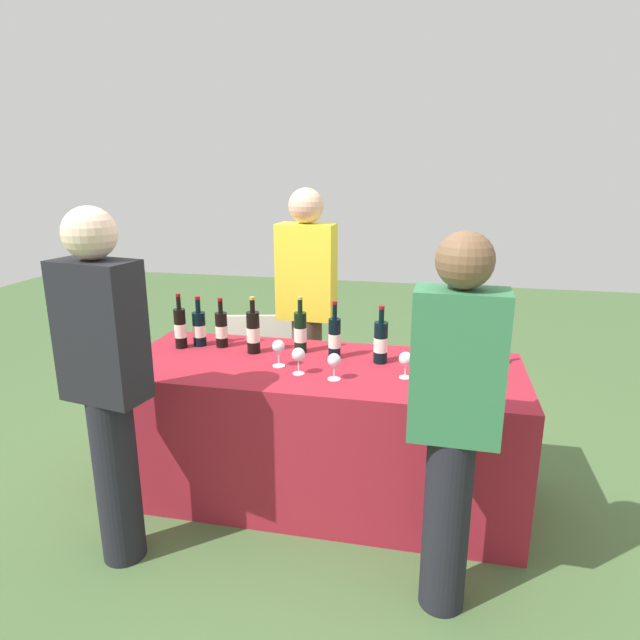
{
  "coord_description": "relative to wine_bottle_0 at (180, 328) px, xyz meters",
  "views": [
    {
      "loc": [
        0.58,
        -2.71,
        1.8
      ],
      "look_at": [
        0.0,
        0.0,
        1.02
      ],
      "focal_mm": 30.78,
      "sensor_mm": 36.0,
      "label": 1
    }
  ],
  "objects": [
    {
      "name": "wine_glass_2",
      "position": [
        0.97,
        -0.31,
        -0.02
      ],
      "size": [
        0.07,
        0.07,
        0.14
      ],
      "color": "silver",
      "rests_on": "tasting_table"
    },
    {
      "name": "wine_bottle_1",
      "position": [
        0.09,
        0.06,
        -0.01
      ],
      "size": [
        0.08,
        0.08,
        0.3
      ],
      "color": "black",
      "rests_on": "tasting_table"
    },
    {
      "name": "wine_glass_1",
      "position": [
        0.78,
        -0.27,
        -0.02
      ],
      "size": [
        0.07,
        0.07,
        0.14
      ],
      "color": "silver",
      "rests_on": "tasting_table"
    },
    {
      "name": "wine_bottle_3",
      "position": [
        0.45,
        0.0,
        0.0
      ],
      "size": [
        0.08,
        0.08,
        0.33
      ],
      "color": "black",
      "rests_on": "tasting_table"
    },
    {
      "name": "wine_bottle_2",
      "position": [
        0.23,
        0.07,
        -0.01
      ],
      "size": [
        0.07,
        0.07,
        0.29
      ],
      "color": "black",
      "rests_on": "tasting_table"
    },
    {
      "name": "wine_bottle_0",
      "position": [
        0.0,
        0.0,
        0.0
      ],
      "size": [
        0.07,
        0.07,
        0.32
      ],
      "color": "black",
      "rests_on": "tasting_table"
    },
    {
      "name": "wine_bottle_4",
      "position": [
        0.71,
        0.07,
        0.0
      ],
      "size": [
        0.07,
        0.07,
        0.33
      ],
      "color": "black",
      "rests_on": "tasting_table"
    },
    {
      "name": "wine_bottle_5",
      "position": [
        0.91,
        0.01,
        -0.0
      ],
      "size": [
        0.07,
        0.07,
        0.32
      ],
      "color": "black",
      "rests_on": "tasting_table"
    },
    {
      "name": "wine_bottle_7",
      "position": [
        1.7,
        0.02,
        -0.01
      ],
      "size": [
        0.07,
        0.07,
        0.31
      ],
      "color": "black",
      "rests_on": "tasting_table"
    },
    {
      "name": "menu_board",
      "position": [
        0.13,
        1.0,
        -0.54
      ],
      "size": [
        0.59,
        0.17,
        0.71
      ],
      "primitive_type": "cube",
      "rotation": [
        0.0,
        0.0,
        0.23
      ],
      "color": "white",
      "rests_on": "ground_plane"
    },
    {
      "name": "guest_1",
      "position": [
        1.54,
        -0.82,
        -0.02
      ],
      "size": [
        0.35,
        0.21,
        1.59
      ],
      "rotation": [
        0.0,
        0.0,
        -0.03
      ],
      "color": "black",
      "rests_on": "ground_plane"
    },
    {
      "name": "ground_plane",
      "position": [
        0.86,
        -0.12,
        -0.89
      ],
      "size": [
        12.0,
        12.0,
        0.0
      ],
      "primitive_type": "plane",
      "color": "#476638"
    },
    {
      "name": "guest_0",
      "position": [
        0.06,
        -0.84,
        0.02
      ],
      "size": [
        0.39,
        0.26,
        1.65
      ],
      "rotation": [
        0.0,
        0.0,
        -0.18
      ],
      "color": "black",
      "rests_on": "ground_plane"
    },
    {
      "name": "wine_bottle_6",
      "position": [
        1.17,
        -0.01,
        -0.0
      ],
      "size": [
        0.08,
        0.08,
        0.32
      ],
      "color": "black",
      "rests_on": "tasting_table"
    },
    {
      "name": "wine_glass_3",
      "position": [
        1.32,
        -0.21,
        -0.02
      ],
      "size": [
        0.07,
        0.07,
        0.14
      ],
      "color": "silver",
      "rests_on": "tasting_table"
    },
    {
      "name": "wine_glass_0",
      "position": [
        0.65,
        -0.18,
        -0.02
      ],
      "size": [
        0.07,
        0.07,
        0.15
      ],
      "color": "silver",
      "rests_on": "tasting_table"
    },
    {
      "name": "tasting_table",
      "position": [
        0.86,
        -0.12,
        -0.51
      ],
      "size": [
        2.15,
        0.83,
        0.77
      ],
      "primitive_type": "cube",
      "color": "maroon",
      "rests_on": "ground_plane"
    },
    {
      "name": "ice_bucket",
      "position": [
        1.55,
        -0.04,
        -0.01
      ],
      "size": [
        0.2,
        0.2,
        0.21
      ],
      "primitive_type": "cylinder",
      "color": "silver",
      "rests_on": "tasting_table"
    },
    {
      "name": "server_pouring",
      "position": [
        0.62,
        0.6,
        0.03
      ],
      "size": [
        0.38,
        0.22,
        1.68
      ],
      "rotation": [
        0.0,
        0.0,
        3.11
      ],
      "color": "brown",
      "rests_on": "ground_plane"
    }
  ]
}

